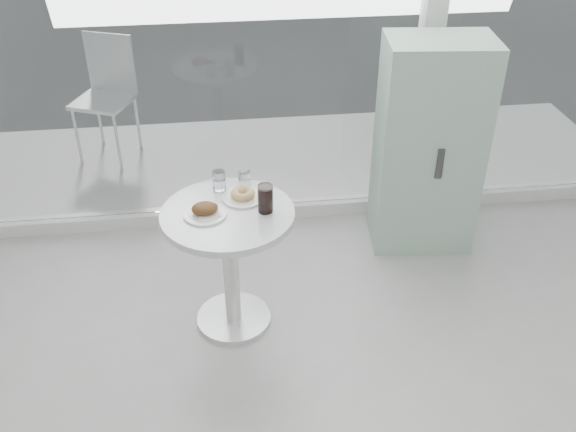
{
  "coord_description": "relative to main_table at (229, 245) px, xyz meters",
  "views": [
    {
      "loc": [
        -0.54,
        -0.97,
        2.63
      ],
      "look_at": [
        -0.2,
        1.7,
        0.85
      ],
      "focal_mm": 40.0,
      "sensor_mm": 36.0,
      "label": 1
    }
  ],
  "objects": [
    {
      "name": "main_table",
      "position": [
        0.0,
        0.0,
        0.0
      ],
      "size": [
        0.72,
        0.72,
        0.77
      ],
      "color": "silver",
      "rests_on": "ground"
    },
    {
      "name": "patio_deck",
      "position": [
        0.5,
        1.9,
        -0.53
      ],
      "size": [
        5.6,
        1.6,
        0.05
      ],
      "primitive_type": "cube",
      "color": "beige",
      "rests_on": "ground"
    },
    {
      "name": "mint_cabinet",
      "position": [
        1.33,
        0.7,
        0.16
      ],
      "size": [
        0.7,
        0.5,
        1.42
      ],
      "rotation": [
        0.0,
        0.0,
        -0.1
      ],
      "color": "#82A694",
      "rests_on": "ground"
    },
    {
      "name": "patio_chair",
      "position": [
        -0.89,
        2.2,
        0.06
      ],
      "size": [
        0.56,
        0.56,
        0.99
      ],
      "rotation": [
        0.0,
        0.0,
        -0.39
      ],
      "color": "silver",
      "rests_on": "patio_deck"
    },
    {
      "name": "plate_fritter",
      "position": [
        -0.11,
        -0.01,
        0.25
      ],
      "size": [
        0.23,
        0.23,
        0.07
      ],
      "color": "white",
      "rests_on": "main_table"
    },
    {
      "name": "plate_donut",
      "position": [
        0.09,
        0.12,
        0.24
      ],
      "size": [
        0.23,
        0.23,
        0.05
      ],
      "color": "white",
      "rests_on": "main_table"
    },
    {
      "name": "water_tumbler_a",
      "position": [
        -0.03,
        0.23,
        0.27
      ],
      "size": [
        0.07,
        0.07,
        0.12
      ],
      "color": "white",
      "rests_on": "main_table"
    },
    {
      "name": "water_tumbler_b",
      "position": [
        0.11,
        0.23,
        0.27
      ],
      "size": [
        0.07,
        0.07,
        0.11
      ],
      "color": "white",
      "rests_on": "main_table"
    },
    {
      "name": "cola_glass",
      "position": [
        0.2,
        -0.02,
        0.29
      ],
      "size": [
        0.08,
        0.08,
        0.16
      ],
      "color": "white",
      "rests_on": "main_table"
    }
  ]
}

